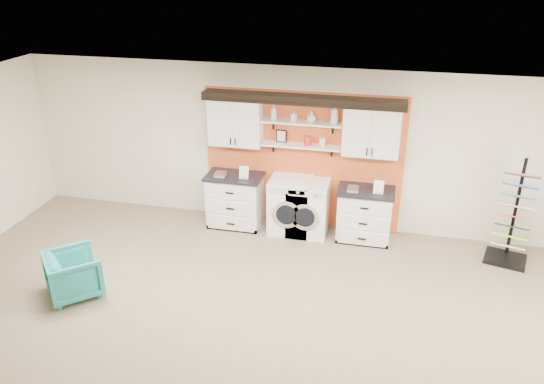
% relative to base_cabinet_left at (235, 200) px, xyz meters
% --- Properties ---
extents(floor, '(10.00, 10.00, 0.00)m').
position_rel_base_cabinet_left_xyz_m(floor, '(1.13, -3.64, -0.48)').
color(floor, '#89725C').
rests_on(floor, ground).
extents(ceiling, '(10.00, 10.00, 0.00)m').
position_rel_base_cabinet_left_xyz_m(ceiling, '(1.13, -3.64, 2.32)').
color(ceiling, white).
rests_on(ceiling, wall_back).
extents(wall_back, '(10.00, 0.00, 10.00)m').
position_rel_base_cabinet_left_xyz_m(wall_back, '(1.13, 0.36, 0.92)').
color(wall_back, beige).
rests_on(wall_back, floor).
extents(accent_panel, '(3.40, 0.07, 2.40)m').
position_rel_base_cabinet_left_xyz_m(accent_panel, '(1.13, 0.32, 0.72)').
color(accent_panel, '#CE5223').
rests_on(accent_panel, wall_back).
extents(upper_cabinet_left, '(0.90, 0.35, 0.84)m').
position_rel_base_cabinet_left_xyz_m(upper_cabinet_left, '(0.00, 0.15, 1.40)').
color(upper_cabinet_left, white).
rests_on(upper_cabinet_left, wall_back).
extents(upper_cabinet_right, '(0.90, 0.35, 0.84)m').
position_rel_base_cabinet_left_xyz_m(upper_cabinet_right, '(2.26, 0.15, 1.40)').
color(upper_cabinet_right, white).
rests_on(upper_cabinet_right, wall_back).
extents(shelf_lower, '(1.32, 0.28, 0.03)m').
position_rel_base_cabinet_left_xyz_m(shelf_lower, '(1.13, 0.16, 1.05)').
color(shelf_lower, white).
rests_on(shelf_lower, wall_back).
extents(shelf_upper, '(1.32, 0.28, 0.03)m').
position_rel_base_cabinet_left_xyz_m(shelf_upper, '(1.13, 0.16, 1.45)').
color(shelf_upper, white).
rests_on(shelf_upper, wall_back).
extents(crown_molding, '(3.30, 0.41, 0.13)m').
position_rel_base_cabinet_left_xyz_m(crown_molding, '(1.13, 0.17, 1.85)').
color(crown_molding, black).
rests_on(crown_molding, wall_back).
extents(picture_frame, '(0.18, 0.02, 0.22)m').
position_rel_base_cabinet_left_xyz_m(picture_frame, '(0.78, 0.21, 1.18)').
color(picture_frame, black).
rests_on(picture_frame, shelf_lower).
extents(canister_red, '(0.11, 0.11, 0.16)m').
position_rel_base_cabinet_left_xyz_m(canister_red, '(1.23, 0.16, 1.15)').
color(canister_red, red).
rests_on(canister_red, shelf_lower).
extents(canister_cream, '(0.10, 0.10, 0.14)m').
position_rel_base_cabinet_left_xyz_m(canister_cream, '(1.48, 0.16, 1.14)').
color(canister_cream, silver).
rests_on(canister_cream, shelf_lower).
extents(base_cabinet_left, '(0.98, 0.66, 0.96)m').
position_rel_base_cabinet_left_xyz_m(base_cabinet_left, '(0.00, 0.00, 0.00)').
color(base_cabinet_left, white).
rests_on(base_cabinet_left, floor).
extents(base_cabinet_right, '(0.93, 0.66, 0.91)m').
position_rel_base_cabinet_left_xyz_m(base_cabinet_right, '(2.26, 0.00, -0.02)').
color(base_cabinet_right, white).
rests_on(base_cabinet_right, floor).
extents(washer, '(0.70, 0.71, 0.98)m').
position_rel_base_cabinet_left_xyz_m(washer, '(0.99, -0.00, 0.01)').
color(washer, white).
rests_on(washer, floor).
extents(dryer, '(0.68, 0.71, 0.95)m').
position_rel_base_cabinet_left_xyz_m(dryer, '(1.30, -0.00, -0.00)').
color(dryer, white).
rests_on(dryer, floor).
extents(sample_rack, '(0.72, 0.65, 1.68)m').
position_rel_base_cabinet_left_xyz_m(sample_rack, '(4.52, -0.19, 0.05)').
color(sample_rack, black).
rests_on(sample_rack, floor).
extents(armchair, '(1.00, 1.00, 0.65)m').
position_rel_base_cabinet_left_xyz_m(armchair, '(-1.62, -2.55, -0.15)').
color(armchair, teal).
rests_on(armchair, floor).
extents(soap_bottle_a, '(0.13, 0.13, 0.26)m').
position_rel_base_cabinet_left_xyz_m(soap_bottle_a, '(0.66, 0.16, 1.60)').
color(soap_bottle_a, silver).
rests_on(soap_bottle_a, shelf_upper).
extents(soap_bottle_b, '(0.10, 0.10, 0.18)m').
position_rel_base_cabinet_left_xyz_m(soap_bottle_b, '(1.00, 0.16, 1.56)').
color(soap_bottle_b, silver).
rests_on(soap_bottle_b, shelf_upper).
extents(soap_bottle_c, '(0.17, 0.17, 0.19)m').
position_rel_base_cabinet_left_xyz_m(soap_bottle_c, '(1.28, 0.16, 1.56)').
color(soap_bottle_c, silver).
rests_on(soap_bottle_c, shelf_upper).
extents(soap_bottle_d, '(0.17, 0.17, 0.33)m').
position_rel_base_cabinet_left_xyz_m(soap_bottle_d, '(1.66, 0.16, 1.63)').
color(soap_bottle_d, silver).
rests_on(soap_bottle_d, shelf_upper).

